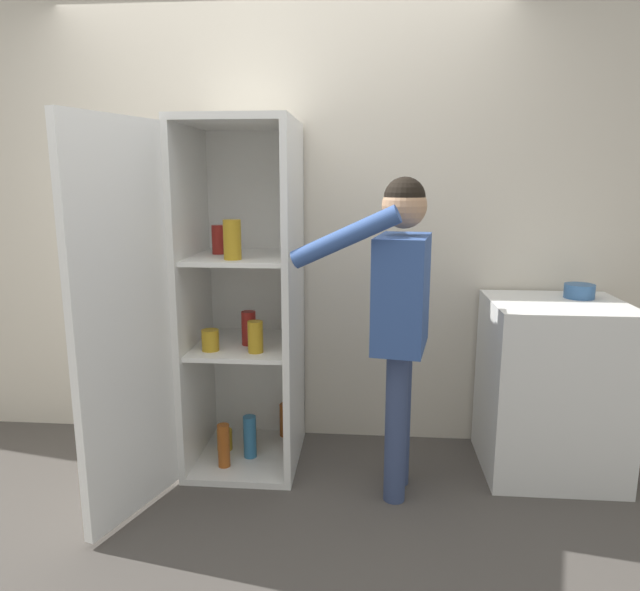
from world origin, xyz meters
name	(u,v)px	position (x,y,z in m)	size (l,w,h in m)	color
ground_plane	(255,521)	(0.00, 0.00, 0.00)	(12.00, 12.00, 0.00)	#4C4742
wall_back	(283,227)	(0.00, 0.98, 1.27)	(7.00, 0.06, 2.55)	beige
refrigerator	(224,305)	(-0.25, 0.52, 0.91)	(0.81, 1.20, 1.85)	white
person	(400,300)	(0.66, 0.33, 0.99)	(0.66, 0.54, 1.56)	#384770
counter	(551,388)	(1.48, 0.62, 0.47)	(0.69, 0.61, 0.93)	white
bowl	(579,291)	(1.62, 0.73, 0.97)	(0.16, 0.16, 0.07)	#335B8E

